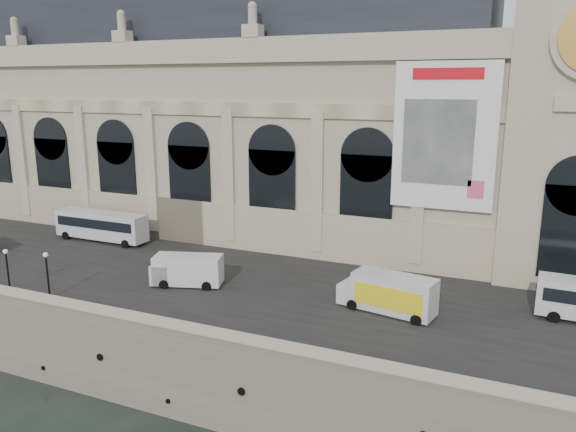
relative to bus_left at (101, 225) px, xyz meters
name	(u,v)px	position (x,y,z in m)	size (l,w,h in m)	color
ground	(84,394)	(13.91, -18.45, -7.90)	(260.00, 260.00, 0.00)	black
quay	(274,243)	(13.91, 16.55, -4.90)	(160.00, 70.00, 6.00)	gray
street	(183,268)	(13.91, -4.45, -1.87)	(160.00, 24.00, 0.06)	#2D2D2D
parapet	(82,312)	(13.91, -17.85, -1.28)	(160.00, 1.40, 1.21)	gray
museum	(215,116)	(7.93, 12.41, 11.82)	(69.00, 18.70, 29.10)	#B6A98C
bus_left	(101,225)	(0.00, 0.00, 0.00)	(11.55, 2.74, 3.39)	silver
van_c	(184,270)	(16.76, -8.36, -0.49)	(6.61, 4.08, 2.76)	silver
box_truck	(389,293)	(34.88, -7.03, -0.34)	(7.99, 3.79, 3.10)	silver
lamp_left	(8,272)	(4.31, -16.19, 0.09)	(0.41, 0.41, 4.01)	black
lamp_right	(48,276)	(8.34, -15.71, 0.13)	(0.42, 0.42, 4.09)	black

